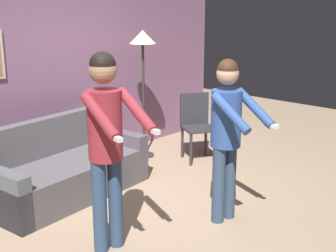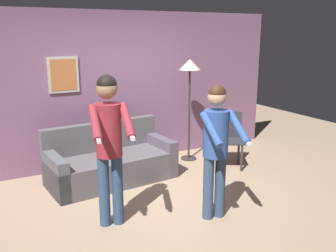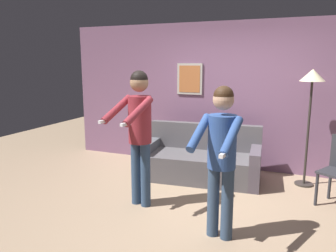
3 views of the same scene
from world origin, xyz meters
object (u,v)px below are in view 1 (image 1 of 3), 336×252
(torchiere_lamp, at_px, (143,50))
(person_standing_left, at_px, (106,133))
(couch, at_px, (65,172))
(dining_chair_distant, at_px, (197,122))
(person_standing_right, at_px, (227,127))

(torchiere_lamp, height_order, person_standing_left, torchiere_lamp)
(couch, relative_size, torchiere_lamp, 1.10)
(couch, distance_m, torchiere_lamp, 2.05)
(torchiere_lamp, relative_size, person_standing_left, 1.00)
(couch, relative_size, dining_chair_distant, 2.12)
(dining_chair_distant, bearing_deg, torchiere_lamp, 124.79)
(torchiere_lamp, bearing_deg, person_standing_left, -141.50)
(torchiere_lamp, relative_size, person_standing_right, 1.08)
(person_standing_right, bearing_deg, torchiere_lamp, 67.01)
(person_standing_right, height_order, dining_chair_distant, person_standing_right)
(couch, relative_size, person_standing_right, 1.19)
(torchiere_lamp, bearing_deg, couch, -169.04)
(torchiere_lamp, relative_size, dining_chair_distant, 1.93)
(torchiere_lamp, distance_m, dining_chair_distant, 1.26)
(couch, bearing_deg, person_standing_right, -67.56)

